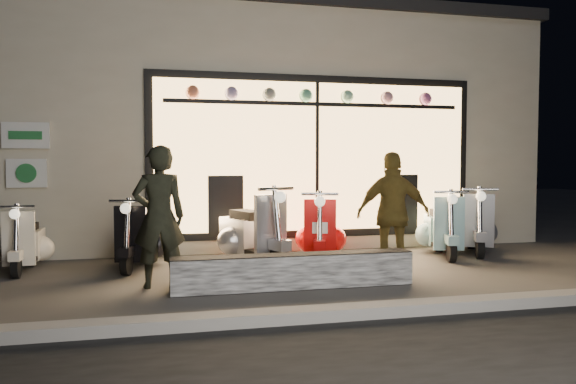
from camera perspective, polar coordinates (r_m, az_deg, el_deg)
The scene contains 12 objects.
ground at distance 7.26m, azimuth 1.15°, elevation -8.55°, with size 40.00×40.00×0.00m, color #383533.
kerb at distance 5.38m, azimuth 6.66°, elevation -12.02°, with size 40.00×0.25×0.12m, color slate.
shop_building at distance 12.02m, azimuth -4.87°, elevation 6.09°, with size 10.20×6.23×4.20m.
graffiti_barrier at distance 6.54m, azimuth 0.63°, elevation -8.04°, with size 2.82×0.28×0.40m, color black.
scooter_silver at distance 8.16m, azimuth -3.91°, elevation -4.19°, with size 0.84×1.49×1.08m.
scooter_red at distance 8.41m, azimuth 3.33°, elevation -4.19°, with size 0.73×1.40×1.00m.
scooter_black at distance 8.18m, azimuth -14.68°, elevation -4.67°, with size 0.64×1.31×0.94m.
scooter_cream at distance 8.47m, azimuth -25.07°, elevation -4.76°, with size 0.39×1.22×0.88m.
scooter_blue at distance 9.23m, azimuth 15.35°, elevation -3.65°, with size 0.73×1.40×1.00m.
scooter_grey at distance 9.70m, azimuth 18.36°, elevation -3.32°, with size 0.85×1.40×1.02m.
man at distance 6.68m, azimuth -12.97°, elevation -2.46°, with size 0.60×0.40×1.65m, color black.
woman at distance 7.34m, azimuth 10.64°, elevation -2.18°, with size 0.93×0.39×1.59m, color brown.
Camera 1 is at (-1.80, -6.88, 1.45)m, focal length 35.00 mm.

